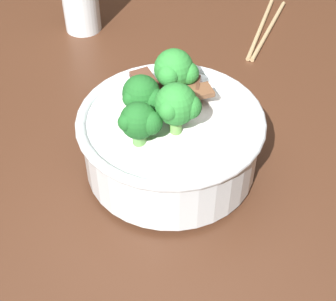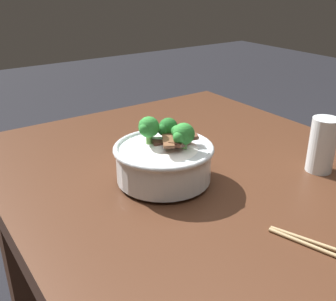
% 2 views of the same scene
% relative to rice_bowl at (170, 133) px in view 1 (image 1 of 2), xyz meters
% --- Properties ---
extents(dining_table, '(1.16, 0.89, 0.76)m').
position_rel_rice_bowl_xyz_m(dining_table, '(-0.06, -0.11, -0.18)').
color(dining_table, '#472819').
rests_on(dining_table, ground).
extents(rice_bowl, '(0.22, 0.22, 0.15)m').
position_rel_rice_bowl_xyz_m(rice_bowl, '(0.00, 0.00, 0.00)').
color(rice_bowl, silver).
rests_on(rice_bowl, dining_table).
extents(chopsticks_pair, '(0.20, 0.09, 0.01)m').
position_rel_rice_bowl_xyz_m(chopsticks_pair, '(-0.36, -0.09, -0.06)').
color(chopsticks_pair, tan).
rests_on(chopsticks_pair, dining_table).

